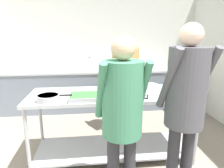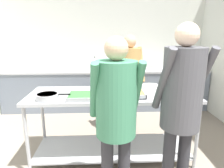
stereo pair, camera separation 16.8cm
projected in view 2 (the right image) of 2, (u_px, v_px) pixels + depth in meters
name	position (u px, v px, depth m)	size (l,w,h in m)	color
wall_rear	(106.00, 50.00, 4.73)	(4.68, 0.06, 2.65)	silver
back_counter	(106.00, 89.00, 4.59)	(4.52, 0.65, 0.91)	slate
serving_counter	(112.00, 114.00, 2.71)	(2.18, 0.77, 0.93)	#ADAFB5
sauce_pan	(47.00, 96.00, 2.37)	(0.41, 0.27, 0.07)	#ADAFB5
serving_tray_vegetables	(85.00, 96.00, 2.43)	(0.42, 0.33, 0.05)	#ADAFB5
serving_tray_roast	(125.00, 94.00, 2.52)	(0.50, 0.32, 0.05)	#ADAFB5
plate_stack	(151.00, 87.00, 2.87)	(0.27, 0.27, 0.05)	white
broccoli_bowl	(182.00, 93.00, 2.48)	(0.26, 0.26, 0.12)	#B2B2B7
guest_serving_left	(116.00, 108.00, 1.84)	(0.51, 0.38, 1.68)	#2D2D33
guest_serving_right	(181.00, 98.00, 1.85)	(0.51, 0.41, 1.79)	#2D2D33
cook_behind_counter	(129.00, 74.00, 3.34)	(0.51, 0.39, 1.68)	#2D2D33
water_bottle	(95.00, 64.00, 4.43)	(0.08, 0.08, 0.29)	silver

